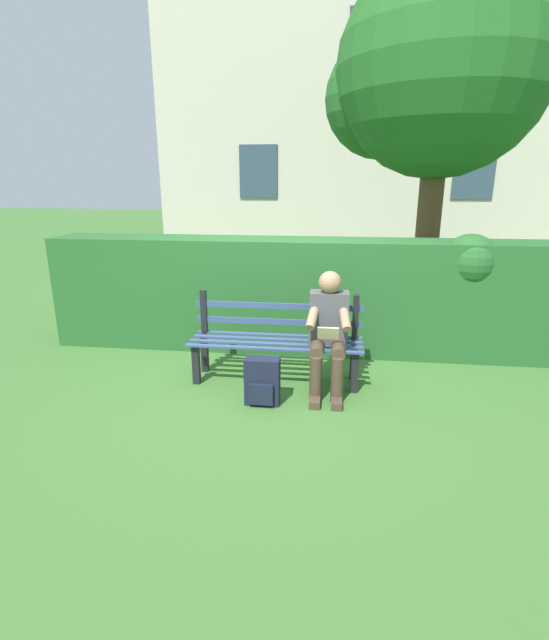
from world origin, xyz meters
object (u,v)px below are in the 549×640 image
(person_seated, at_px, (328,329))
(backpack, at_px, (262,382))
(park_bench, at_px, (277,340))
(tree, at_px, (432,76))

(person_seated, height_order, backpack, person_seated)
(backpack, bearing_deg, park_bench, -95.96)
(person_seated, xyz_separation_m, tree, (-1.21, -2.58, 2.70))
(backpack, bearing_deg, person_seated, -144.75)
(person_seated, distance_m, tree, 3.93)
(person_seated, height_order, tree, tree)
(park_bench, height_order, backpack, park_bench)
(person_seated, bearing_deg, park_bench, -17.21)
(park_bench, relative_size, backpack, 3.94)
(tree, xyz_separation_m, backpack, (1.80, 3.00, -3.10))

